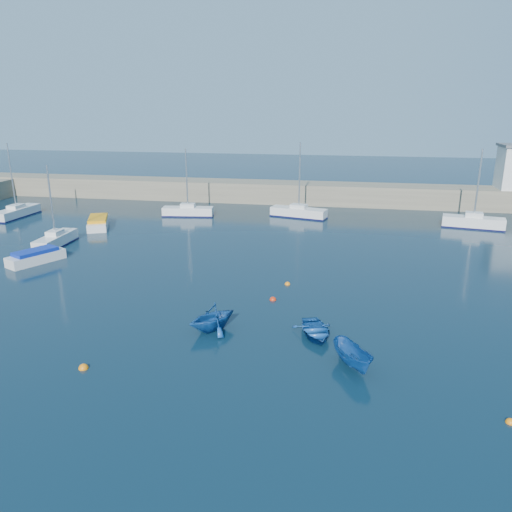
% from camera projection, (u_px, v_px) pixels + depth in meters
% --- Properties ---
extents(ground, '(220.00, 220.00, 0.00)m').
position_uv_depth(ground, '(180.00, 392.00, 22.63)').
color(ground, '#0B2231').
rests_on(ground, ground).
extents(back_wall, '(96.00, 4.50, 2.60)m').
position_uv_depth(back_wall, '(292.00, 193.00, 65.52)').
color(back_wall, '#766E5A').
rests_on(back_wall, ground).
extents(sailboat_3, '(1.74, 5.55, 7.36)m').
position_uv_depth(sailboat_3, '(56.00, 240.00, 45.57)').
color(sailboat_3, silver).
rests_on(sailboat_3, ground).
extents(sailboat_4, '(2.05, 6.43, 8.35)m').
position_uv_depth(sailboat_4, '(17.00, 212.00, 57.22)').
color(sailboat_4, silver).
rests_on(sailboat_4, ground).
extents(sailboat_5, '(5.94, 2.34, 7.69)m').
position_uv_depth(sailboat_5, '(188.00, 211.00, 57.76)').
color(sailboat_5, silver).
rests_on(sailboat_5, ground).
extents(sailboat_6, '(6.65, 3.34, 8.44)m').
position_uv_depth(sailboat_6, '(299.00, 212.00, 57.17)').
color(sailboat_6, silver).
rests_on(sailboat_6, ground).
extents(sailboat_7, '(6.30, 2.79, 8.18)m').
position_uv_depth(sailboat_7, '(473.00, 222.00, 52.18)').
color(sailboat_7, silver).
rests_on(sailboat_7, ground).
extents(motorboat_1, '(3.46, 4.75, 1.11)m').
position_uv_depth(motorboat_1, '(36.00, 257.00, 40.80)').
color(motorboat_1, silver).
rests_on(motorboat_1, ground).
extents(motorboat_2, '(3.85, 5.69, 1.11)m').
position_uv_depth(motorboat_2, '(98.00, 222.00, 52.56)').
color(motorboat_2, silver).
rests_on(motorboat_2, ground).
extents(dinghy_center, '(3.10, 3.70, 0.66)m').
position_uv_depth(dinghy_center, '(315.00, 331.00, 27.92)').
color(dinghy_center, navy).
rests_on(dinghy_center, ground).
extents(dinghy_left, '(3.98, 4.04, 1.61)m').
position_uv_depth(dinghy_left, '(212.00, 317.00, 28.55)').
color(dinghy_left, navy).
rests_on(dinghy_left, ground).
extents(dinghy_right, '(2.54, 3.26, 1.19)m').
position_uv_depth(dinghy_right, '(353.00, 357.00, 24.50)').
color(dinghy_right, navy).
rests_on(dinghy_right, ground).
extents(buoy_0, '(0.49, 0.49, 0.49)m').
position_uv_depth(buoy_0, '(84.00, 368.00, 24.60)').
color(buoy_0, orange).
rests_on(buoy_0, ground).
extents(buoy_1, '(0.46, 0.46, 0.46)m').
position_uv_depth(buoy_1, '(273.00, 300.00, 33.18)').
color(buoy_1, red).
rests_on(buoy_1, ground).
extents(buoy_2, '(0.39, 0.39, 0.39)m').
position_uv_depth(buoy_2, '(510.00, 423.00, 20.43)').
color(buoy_2, orange).
rests_on(buoy_2, ground).
extents(buoy_3, '(0.41, 0.41, 0.41)m').
position_uv_depth(buoy_3, '(287.00, 284.00, 36.02)').
color(buoy_3, orange).
rests_on(buoy_3, ground).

